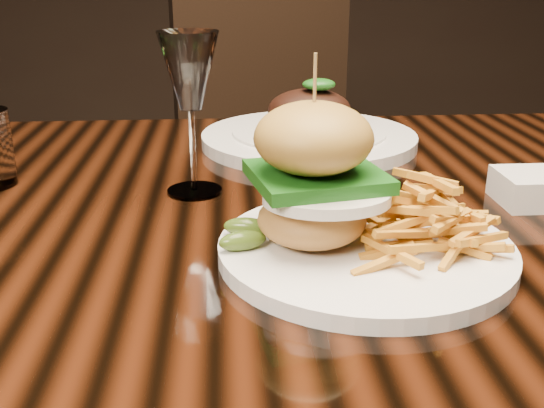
{
  "coord_description": "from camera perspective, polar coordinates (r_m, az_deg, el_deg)",
  "views": [
    {
      "loc": [
        -0.1,
        -0.65,
        1.0
      ],
      "look_at": [
        -0.06,
        -0.14,
        0.81
      ],
      "focal_mm": 42.0,
      "sensor_mm": 36.0,
      "label": 1
    }
  ],
  "objects": [
    {
      "name": "dining_table",
      "position": [
        0.74,
        4.12,
        -5.95
      ],
      "size": [
        1.6,
        0.9,
        0.75
      ],
      "color": "black",
      "rests_on": "ground"
    },
    {
      "name": "burger_plate",
      "position": [
        0.57,
        7.99,
        -0.43
      ],
      "size": [
        0.27,
        0.27,
        0.18
      ],
      "rotation": [
        0.0,
        0.0,
        -0.0
      ],
      "color": "silver",
      "rests_on": "dining_table"
    },
    {
      "name": "ramekin",
      "position": [
        0.77,
        22.29,
        1.32
      ],
      "size": [
        0.09,
        0.09,
        0.03
      ],
      "primitive_type": "cube",
      "rotation": [
        0.0,
        0.0,
        -0.19
      ],
      "color": "silver",
      "rests_on": "dining_table"
    },
    {
      "name": "wine_glass",
      "position": [
        0.72,
        -7.4,
        11.25
      ],
      "size": [
        0.07,
        0.07,
        0.19
      ],
      "color": "white",
      "rests_on": "dining_table"
    },
    {
      "name": "far_dish",
      "position": [
        0.95,
        3.34,
        6.44
      ],
      "size": [
        0.32,
        0.32,
        0.1
      ],
      "rotation": [
        0.0,
        0.0,
        -0.25
      ],
      "color": "silver",
      "rests_on": "dining_table"
    },
    {
      "name": "chair_far",
      "position": [
        1.61,
        0.54,
        3.88
      ],
      "size": [
        0.57,
        0.57,
        0.95
      ],
      "rotation": [
        0.0,
        0.0,
        0.27
      ],
      "color": "black",
      "rests_on": "ground"
    }
  ]
}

